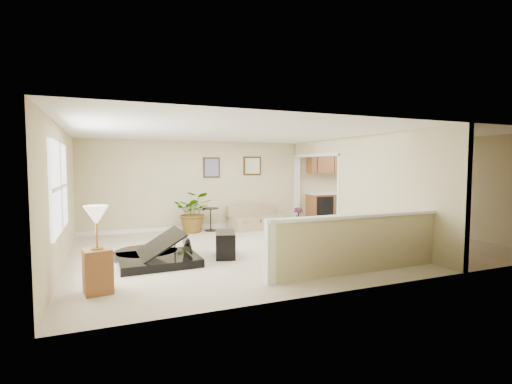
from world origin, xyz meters
name	(u,v)px	position (x,y,z in m)	size (l,w,h in m)	color
floor	(289,246)	(0.00, 0.00, 0.00)	(9.00, 9.00, 0.00)	beige
back_wall	(243,184)	(0.00, 3.00, 1.25)	(9.00, 0.04, 2.50)	tan
front_wall	(382,203)	(0.00, -3.00, 1.25)	(9.00, 0.04, 2.50)	tan
left_wall	(62,197)	(-4.50, 0.00, 1.25)	(0.04, 6.00, 2.50)	tan
right_wall	(438,186)	(4.50, 0.00, 1.25)	(0.04, 6.00, 2.50)	tan
ceiling	(289,134)	(0.00, 0.00, 2.50)	(9.00, 6.00, 0.04)	white
kitchen_vinyl	(398,236)	(3.15, 0.00, 0.00)	(2.70, 6.00, 0.01)	#9C8369
interior_partition	(349,189)	(1.80, 0.25, 1.22)	(0.18, 5.99, 2.50)	tan
pony_half_wall	(356,242)	(0.08, -2.30, 0.52)	(3.42, 0.22, 1.00)	tan
left_window	(59,187)	(-4.49, -0.50, 1.45)	(0.05, 2.15, 1.45)	white
wall_art_left	(212,168)	(-0.95, 2.97, 1.75)	(0.48, 0.04, 0.58)	#332312
wall_mirror	(252,166)	(0.30, 2.97, 1.80)	(0.55, 0.04, 0.55)	#332312
kitchen_cabinets	(338,195)	(3.19, 2.73, 0.87)	(2.36, 0.65, 2.33)	#925930
piano	(155,233)	(-2.95, -0.32, 0.56)	(1.70, 1.76, 1.34)	black
piano_bench	(225,244)	(-1.61, -0.39, 0.25)	(0.37, 0.74, 0.49)	black
loveseat	(255,217)	(0.20, 2.50, 0.32)	(1.56, 0.97, 0.86)	tan
accent_table	(211,216)	(-1.11, 2.55, 0.41)	(0.44, 0.44, 0.64)	black
palm_plant	(194,212)	(-1.57, 2.53, 0.55)	(1.26, 1.19, 1.11)	black
small_plant	(298,219)	(1.45, 2.22, 0.24)	(0.37, 0.37, 0.58)	black
lamp_stand	(97,256)	(-3.91, -1.73, 0.53)	(0.42, 0.42, 1.24)	#925930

